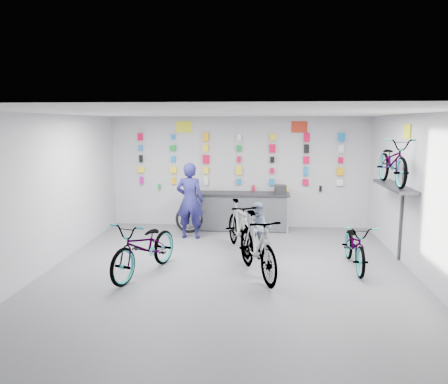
# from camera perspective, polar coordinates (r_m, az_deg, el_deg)

# --- Properties ---
(floor) EXTENTS (8.00, 8.00, 0.00)m
(floor) POSITION_cam_1_polar(r_m,az_deg,el_deg) (8.35, 0.56, -10.75)
(floor) COLOR #535459
(floor) RESTS_ON ground
(ceiling) EXTENTS (8.00, 8.00, 0.00)m
(ceiling) POSITION_cam_1_polar(r_m,az_deg,el_deg) (7.86, 0.60, 10.31)
(ceiling) COLOR white
(ceiling) RESTS_ON wall_back
(wall_back) EXTENTS (7.00, 0.00, 7.00)m
(wall_back) POSITION_cam_1_polar(r_m,az_deg,el_deg) (11.93, 1.96, 2.63)
(wall_back) COLOR silver
(wall_back) RESTS_ON floor
(wall_front) EXTENTS (7.00, 0.00, 7.00)m
(wall_front) POSITION_cam_1_polar(r_m,az_deg,el_deg) (4.10, -3.51, -9.79)
(wall_front) COLOR silver
(wall_front) RESTS_ON floor
(wall_left) EXTENTS (0.00, 8.00, 8.00)m
(wall_left) POSITION_cam_1_polar(r_m,az_deg,el_deg) (8.93, -22.44, -0.20)
(wall_left) COLOR silver
(wall_left) RESTS_ON floor
(wall_right) EXTENTS (0.00, 8.00, 8.00)m
(wall_right) POSITION_cam_1_polar(r_m,az_deg,el_deg) (8.47, 24.91, -0.81)
(wall_right) COLOR silver
(wall_right) RESTS_ON floor
(counter) EXTENTS (2.70, 0.66, 1.00)m
(counter) POSITION_cam_1_polar(r_m,az_deg,el_deg) (11.63, 1.83, -2.59)
(counter) COLOR black
(counter) RESTS_ON floor
(merch_wall) EXTENTS (5.58, 0.08, 1.57)m
(merch_wall) POSITION_cam_1_polar(r_m,az_deg,el_deg) (11.82, 2.91, 4.12)
(merch_wall) COLOR #A41181
(merch_wall) RESTS_ON wall_back
(wall_bracket) EXTENTS (0.39, 1.90, 2.00)m
(wall_bracket) POSITION_cam_1_polar(r_m,az_deg,el_deg) (9.55, 21.47, 0.20)
(wall_bracket) COLOR #333338
(wall_bracket) RESTS_ON wall_right
(sign_left) EXTENTS (0.42, 0.02, 0.30)m
(sign_left) POSITION_cam_1_polar(r_m,az_deg,el_deg) (12.00, -5.26, 8.47)
(sign_left) COLOR yellow
(sign_left) RESTS_ON wall_back
(sign_right) EXTENTS (0.42, 0.02, 0.30)m
(sign_right) POSITION_cam_1_polar(r_m,az_deg,el_deg) (11.86, 9.82, 8.37)
(sign_right) COLOR #B72D1A
(sign_right) RESTS_ON wall_back
(sign_side) EXTENTS (0.02, 0.40, 0.30)m
(sign_side) POSITION_cam_1_polar(r_m,az_deg,el_deg) (9.50, 22.77, 7.27)
(sign_side) COLOR yellow
(sign_side) RESTS_ON wall_right
(bike_left) EXTENTS (1.33, 2.14, 1.06)m
(bike_left) POSITION_cam_1_polar(r_m,az_deg,el_deg) (8.35, -10.26, -7.06)
(bike_left) COLOR gray
(bike_left) RESTS_ON floor
(bike_center) EXTENTS (1.19, 2.04, 1.18)m
(bike_center) POSITION_cam_1_polar(r_m,az_deg,el_deg) (8.12, 4.35, -6.97)
(bike_center) COLOR gray
(bike_center) RESTS_ON floor
(bike_right) EXTENTS (0.62, 1.76, 0.92)m
(bike_right) POSITION_cam_1_polar(r_m,az_deg,el_deg) (8.97, 16.76, -6.64)
(bike_right) COLOR gray
(bike_right) RESTS_ON floor
(bike_service) EXTENTS (1.07, 1.95, 1.13)m
(bike_service) POSITION_cam_1_polar(r_m,az_deg,el_deg) (9.67, 2.02, -4.51)
(bike_service) COLOR gray
(bike_service) RESTS_ON floor
(bike_wall) EXTENTS (0.63, 1.80, 0.95)m
(bike_wall) POSITION_cam_1_polar(r_m,az_deg,el_deg) (9.46, 21.23, 3.73)
(bike_wall) COLOR gray
(bike_wall) RESTS_ON wall_bracket
(clerk) EXTENTS (0.72, 0.50, 1.88)m
(clerk) POSITION_cam_1_polar(r_m,az_deg,el_deg) (10.73, -4.48, -1.14)
(clerk) COLOR #1B1A53
(clerk) RESTS_ON floor
(customer) EXTENTS (0.57, 0.45, 1.14)m
(customer) POSITION_cam_1_polar(r_m,az_deg,el_deg) (9.53, 4.58, -4.69)
(customer) COLOR slate
(customer) RESTS_ON floor
(spare_wheel) EXTENTS (0.76, 0.43, 0.72)m
(spare_wheel) POSITION_cam_1_polar(r_m,az_deg,el_deg) (11.43, -4.55, -3.53)
(spare_wheel) COLOR black
(spare_wheel) RESTS_ON floor
(register) EXTENTS (0.31, 0.33, 0.22)m
(register) POSITION_cam_1_polar(r_m,az_deg,el_deg) (11.53, 7.38, 0.38)
(register) COLOR black
(register) RESTS_ON counter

